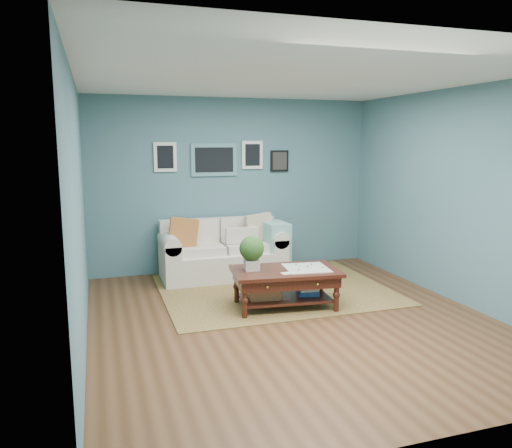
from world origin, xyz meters
name	(u,v)px	position (x,y,z in m)	size (l,w,h in m)	color
room_shell	(291,202)	(0.00, 0.06, 1.36)	(5.00, 5.02, 2.70)	brown
area_rug	(274,289)	(0.20, 1.15, 0.01)	(3.06, 2.45, 0.01)	brown
loveseat	(227,251)	(-0.23, 2.02, 0.39)	(1.88, 0.85, 0.96)	white
coffee_table	(280,276)	(0.01, 0.43, 0.40)	(1.37, 0.89, 0.90)	black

